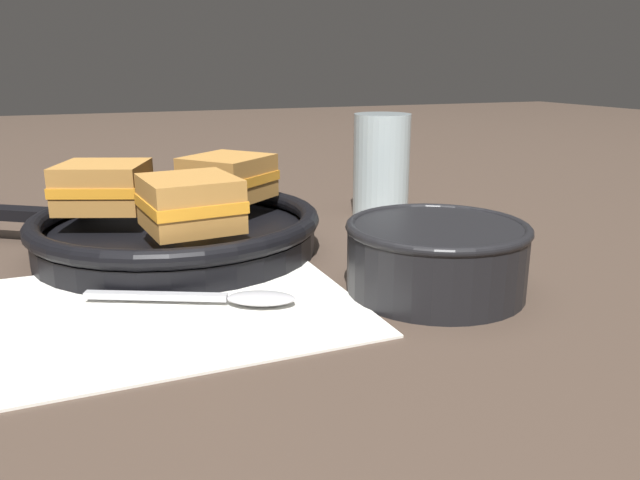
{
  "coord_description": "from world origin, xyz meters",
  "views": [
    {
      "loc": [
        -0.16,
        -0.52,
        0.18
      ],
      "look_at": [
        0.04,
        -0.02,
        0.03
      ],
      "focal_mm": 35.0,
      "sensor_mm": 36.0,
      "label": 1
    }
  ],
  "objects": [
    {
      "name": "ground_plane",
      "position": [
        0.0,
        0.0,
        0.0
      ],
      "size": [
        4.0,
        4.0,
        0.0
      ],
      "primitive_type": "plane",
      "color": "#47382D"
    },
    {
      "name": "napkin",
      "position": [
        -0.1,
        -0.06,
        0.0
      ],
      "size": [
        0.28,
        0.24,
        0.0
      ],
      "color": "white",
      "rests_on": "ground_plane"
    },
    {
      "name": "soup_bowl",
      "position": [
        0.11,
        -0.1,
        0.03
      ],
      "size": [
        0.15,
        0.15,
        0.06
      ],
      "color": "black",
      "rests_on": "ground_plane"
    },
    {
      "name": "spoon",
      "position": [
        -0.05,
        -0.07,
        0.01
      ],
      "size": [
        0.16,
        0.09,
        0.01
      ],
      "rotation": [
        0.0,
        0.0,
        -0.44
      ],
      "color": "#B7B7BC",
      "rests_on": "napkin"
    },
    {
      "name": "skillet",
      "position": [
        -0.07,
        0.1,
        0.02
      ],
      "size": [
        0.36,
        0.3,
        0.04
      ],
      "color": "black",
      "rests_on": "ground_plane"
    },
    {
      "name": "sandwich_near_left",
      "position": [
        -0.01,
        0.13,
        0.06
      ],
      "size": [
        0.11,
        0.11,
        0.05
      ],
      "rotation": [
        0.0,
        0.0,
        2.26
      ],
      "color": "#B27A38",
      "rests_on": "skillet"
    },
    {
      "name": "sandwich_near_right",
      "position": [
        -0.13,
        0.13,
        0.06
      ],
      "size": [
        0.11,
        0.1,
        0.05
      ],
      "rotation": [
        0.0,
        0.0,
        4.35
      ],
      "color": "#B27A38",
      "rests_on": "skillet"
    },
    {
      "name": "sandwich_far_left",
      "position": [
        -0.07,
        0.02,
        0.06
      ],
      "size": [
        0.09,
        0.09,
        0.05
      ],
      "rotation": [
        0.0,
        0.0,
        6.39
      ],
      "color": "#B27A38",
      "rests_on": "skillet"
    },
    {
      "name": "drinking_glass",
      "position": [
        0.19,
        0.16,
        0.06
      ],
      "size": [
        0.07,
        0.07,
        0.12
      ],
      "color": "silver",
      "rests_on": "ground_plane"
    }
  ]
}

